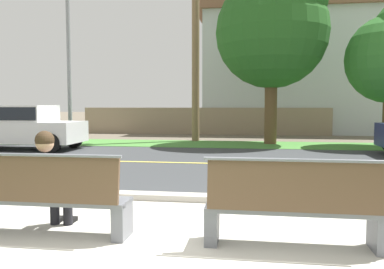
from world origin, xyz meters
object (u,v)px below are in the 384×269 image
bench_left (48,198)px  bench_right (294,208)px  seated_person_grey (50,178)px  shade_tree_far_left (276,23)px  car_white_far (19,125)px  streetlamp (71,45)px

bench_left → bench_right: size_ratio=1.00×
bench_right → seated_person_grey: (-2.88, 0.17, 0.22)m
shade_tree_far_left → car_white_far: bearing=-160.3°
bench_left → shade_tree_far_left: size_ratio=0.26×
bench_left → car_white_far: car_white_far is taller
shade_tree_far_left → seated_person_grey: bearing=-106.0°
bench_right → car_white_far: car_white_far is taller
streetlamp → bench_left: bearing=-66.3°
car_white_far → streetlamp: bearing=73.7°
bench_left → car_white_far: (-5.63, 8.52, 0.39)m
car_white_far → streetlamp: size_ratio=0.62×
bench_right → seated_person_grey: size_ratio=1.53×
bench_left → streetlamp: 12.62m
bench_left → seated_person_grey: seated_person_grey is taller
car_white_far → shade_tree_far_left: bearing=19.7°
seated_person_grey → shade_tree_far_left: size_ratio=0.17×
bench_right → car_white_far: bearing=134.7°
bench_left → bench_right: 2.82m
bench_right → bench_left: bearing=180.0°
streetlamp → shade_tree_far_left: shade_tree_far_left is taller
seated_person_grey → shade_tree_far_left: bearing=74.0°
bench_left → streetlamp: streetlamp is taller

